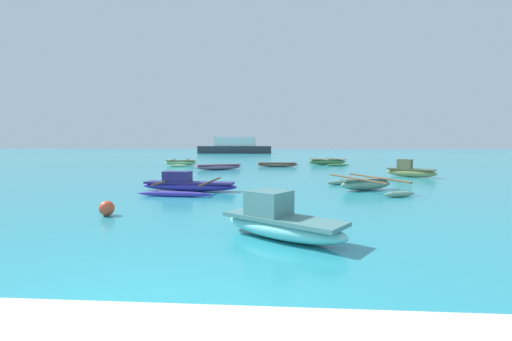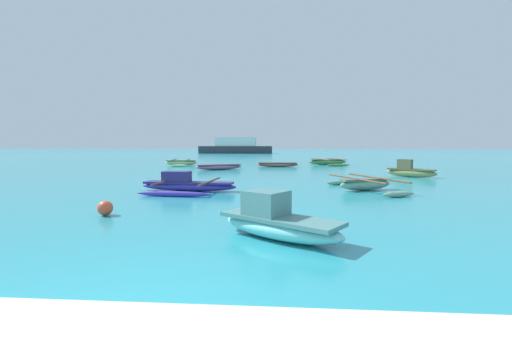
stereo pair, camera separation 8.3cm
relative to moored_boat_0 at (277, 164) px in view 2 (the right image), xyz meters
The scene contains 10 objects.
moored_boat_0 is the anchor object (origin of this frame).
moored_boat_1 14.06m from the moored_boat_0, 74.95° to the right, with size 2.74×4.18×0.52m.
moored_boat_2 8.32m from the moored_boat_0, behind, with size 2.78×3.97×0.53m.
moored_boat_3 5.36m from the moored_boat_0, 140.85° to the right, with size 3.39×2.16×0.40m.
moored_boat_4 5.32m from the moored_boat_0, 33.79° to the left, with size 3.45×4.54×0.55m.
moored_boat_5 14.71m from the moored_boat_0, 103.51° to the right, with size 3.88×3.40×0.77m.
moored_boat_6 20.82m from the moored_boat_0, 89.44° to the right, with size 2.70×2.23×0.92m.
moored_boat_7 10.83m from the moored_boat_0, 46.40° to the right, with size 2.45×2.04×0.98m.
mooring_buoy_0 19.49m from the moored_boat_0, 102.68° to the right, with size 0.39×0.39×0.39m.
distant_ferry 38.36m from the moored_boat_0, 102.55° to the left, with size 13.84×3.04×3.04m.
Camera 2 is at (1.65, -2.54, 1.87)m, focal length 24.00 mm.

